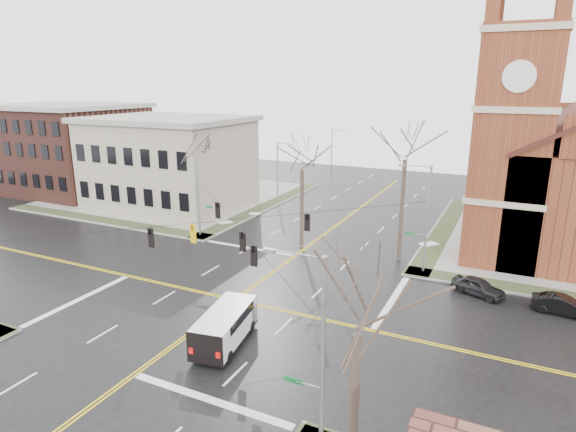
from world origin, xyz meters
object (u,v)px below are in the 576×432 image
at_px(signal_pole_nw, 199,190).
at_px(tree_nw_far, 195,154).
at_px(cargo_van, 226,323).
at_px(tree_se, 358,322).
at_px(signal_pole_se, 319,352).
at_px(tree_ne, 406,153).
at_px(streetlight_north_a, 278,170).
at_px(streetlight_north_b, 333,151).
at_px(tree_nw_near, 302,165).
at_px(signal_pole_ne, 425,216).
at_px(parked_car_b, 563,305).
at_px(parked_car_a, 478,287).

relative_size(signal_pole_nw, tree_nw_far, 0.79).
bearing_deg(cargo_van, tree_se, -47.38).
bearing_deg(tree_nw_far, signal_pole_se, -45.72).
distance_m(signal_pole_se, tree_ne, 25.99).
bearing_deg(streetlight_north_a, signal_pole_nw, -92.32).
relative_size(tree_nw_far, tree_ne, 0.84).
relative_size(streetlight_north_b, tree_nw_near, 0.72).
xyz_separation_m(signal_pole_ne, signal_pole_nw, (-22.64, 0.00, 0.00)).
height_order(parked_car_b, tree_nw_near, tree_nw_near).
bearing_deg(tree_nw_far, streetlight_north_a, 78.13).
relative_size(cargo_van, parked_car_a, 1.52).
xyz_separation_m(signal_pole_nw, parked_car_a, (27.40, -2.69, -4.28)).
distance_m(signal_pole_se, tree_nw_near, 27.53).
bearing_deg(signal_pole_ne, streetlight_north_a, 143.10).
relative_size(streetlight_north_a, tree_se, 0.73).
relative_size(streetlight_north_b, tree_ne, 0.60).
distance_m(streetlight_north_b, tree_nw_far, 34.29).
height_order(streetlight_north_a, parked_car_b, streetlight_north_a).
bearing_deg(streetlight_north_a, parked_car_b, -31.73).
distance_m(tree_nw_near, tree_ne, 9.58).
distance_m(parked_car_b, tree_se, 24.34).
height_order(cargo_van, parked_car_a, cargo_van).
bearing_deg(cargo_van, signal_pole_se, -45.24).
distance_m(parked_car_b, tree_nw_far, 36.54).
xyz_separation_m(signal_pole_se, tree_ne, (-2.47, 25.43, 4.75)).
bearing_deg(parked_car_b, streetlight_north_a, 63.17).
relative_size(streetlight_north_a, parked_car_a, 2.03).
height_order(parked_car_a, tree_nw_far, tree_nw_far).
bearing_deg(streetlight_north_a, parked_car_a, -35.67).
relative_size(streetlight_north_a, tree_nw_far, 0.71).
relative_size(signal_pole_se, tree_se, 0.82).
bearing_deg(parked_car_a, tree_nw_near, 97.79).
distance_m(streetlight_north_b, tree_se, 66.43).
bearing_deg(signal_pole_nw, streetlight_north_b, 88.95).
height_order(tree_nw_far, tree_ne, tree_ne).
xyz_separation_m(signal_pole_ne, tree_nw_far, (-24.91, 2.54, 3.25)).
height_order(tree_nw_near, tree_se, tree_nw_near).
xyz_separation_m(streetlight_north_a, tree_se, (24.24, -41.75, 3.47)).
xyz_separation_m(signal_pole_ne, parked_car_a, (4.75, -2.69, -4.28)).
distance_m(signal_pole_se, tree_nw_far, 35.82).
bearing_deg(cargo_van, tree_ne, 62.80).
height_order(parked_car_b, tree_ne, tree_ne).
height_order(signal_pole_ne, signal_pole_se, same).
height_order(parked_car_b, tree_se, tree_se).
relative_size(signal_pole_ne, streetlight_north_b, 1.12).
height_order(signal_pole_ne, signal_pole_nw, same).
height_order(parked_car_a, tree_ne, tree_ne).
bearing_deg(streetlight_north_a, signal_pole_se, -60.91).
bearing_deg(tree_ne, tree_nw_far, 179.73).
xyz_separation_m(cargo_van, tree_nw_far, (-16.33, 19.40, 6.92)).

